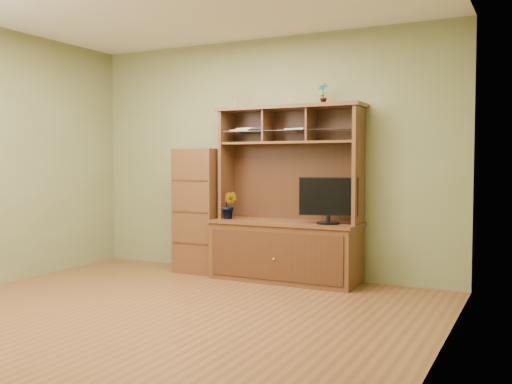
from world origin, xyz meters
The scene contains 8 objects.
room centered at (0.00, 0.00, 1.35)m, with size 4.54×4.04×2.74m.
media_hutch centered at (0.37, 1.73, 0.52)m, with size 1.66×0.61×1.90m.
monitor centered at (0.88, 1.65, 0.91)m, with size 0.60×0.24×0.48m.
orchid_plant centered at (-0.29, 1.65, 0.80)m, with size 0.17×0.14×0.31m, color #2E511B.
top_plant centered at (0.76, 1.80, 2.01)m, with size 0.12×0.08×0.23m, color #2A6122.
reed_diffuser centered at (-0.29, 1.80, 2.01)m, with size 0.06×0.06×0.28m.
magazines centered at (0.06, 1.80, 1.65)m, with size 0.97×0.26×0.04m.
side_cabinet centered at (-0.73, 1.75, 0.72)m, with size 0.52×0.47×1.44m.
Camera 1 is at (2.85, -3.92, 1.29)m, focal length 40.00 mm.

